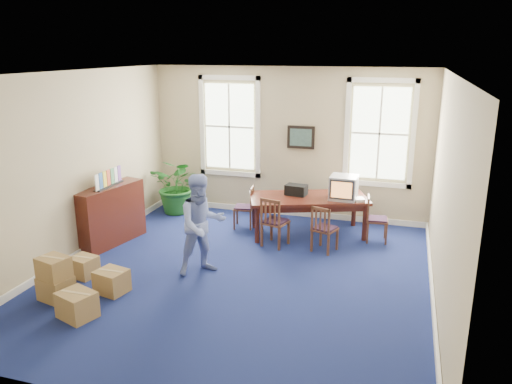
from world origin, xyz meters
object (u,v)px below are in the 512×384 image
(man, at_px, (202,224))
(cardboard_boxes, at_px, (69,276))
(potted_plant, at_px, (178,186))
(conference_table, at_px, (308,215))
(crt_tv, at_px, (344,187))
(credenza, at_px, (111,215))
(chair_near_left, at_px, (275,221))

(man, relative_size, cardboard_boxes, 1.36)
(potted_plant, bearing_deg, cardboard_boxes, -87.24)
(conference_table, relative_size, crt_tv, 4.15)
(conference_table, height_order, potted_plant, potted_plant)
(crt_tv, xyz_separation_m, potted_plant, (-3.68, 0.42, -0.37))
(conference_table, distance_m, cardboard_boxes, 4.61)
(crt_tv, relative_size, credenza, 0.38)
(conference_table, bearing_deg, potted_plant, 150.78)
(crt_tv, distance_m, man, 3.02)
(man, bearing_deg, conference_table, 17.27)
(chair_near_left, distance_m, credenza, 3.08)
(crt_tv, xyz_separation_m, chair_near_left, (-1.13, -0.82, -0.52))
(crt_tv, relative_size, potted_plant, 0.43)
(conference_table, xyz_separation_m, cardboard_boxes, (-2.82, -3.64, -0.04))
(crt_tv, distance_m, potted_plant, 3.73)
(conference_table, distance_m, credenza, 3.78)
(conference_table, height_order, credenza, credenza)
(conference_table, distance_m, potted_plant, 3.06)
(potted_plant, bearing_deg, man, -57.60)
(conference_table, distance_m, chair_near_left, 0.90)
(potted_plant, bearing_deg, credenza, -101.74)
(crt_tv, height_order, potted_plant, potted_plant)
(conference_table, height_order, man, man)
(credenza, bearing_deg, conference_table, 36.14)
(chair_near_left, relative_size, man, 0.57)
(man, distance_m, cardboard_boxes, 2.12)
(crt_tv, bearing_deg, potted_plant, 175.81)
(potted_plant, relative_size, cardboard_boxes, 1.03)
(crt_tv, bearing_deg, credenza, -156.37)
(credenza, xyz_separation_m, cardboard_boxes, (0.62, -2.09, -0.22))
(conference_table, height_order, chair_near_left, chair_near_left)
(conference_table, bearing_deg, chair_near_left, -141.33)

